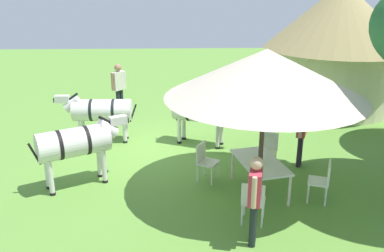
{
  "coord_description": "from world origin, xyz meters",
  "views": [
    {
      "loc": [
        10.59,
        0.41,
        4.46
      ],
      "look_at": [
        0.86,
        0.77,
        1.0
      ],
      "focal_mm": 38.58,
      "sensor_mm": 36.0,
      "label": 1
    }
  ],
  "objects_px": {
    "guest_behind_table": "(255,193)",
    "shade_umbrella": "(266,74)",
    "patio_dining_table": "(260,164)",
    "zebra_by_umbrella": "(202,112)",
    "patio_chair_west_end": "(253,200)",
    "patio_chair_east_end": "(268,148)",
    "zebra_toward_hut": "(76,143)",
    "thatched_hut": "(338,41)",
    "patio_chair_near_lawn": "(205,159)",
    "zebra_nearest_camera": "(100,111)",
    "standing_watcher": "(119,84)",
    "patio_chair_near_hut": "(323,179)",
    "guest_beside_umbrella": "(302,129)"
  },
  "relations": [
    {
      "from": "standing_watcher",
      "to": "zebra_nearest_camera",
      "type": "relative_size",
      "value": 0.76
    },
    {
      "from": "guest_behind_table",
      "to": "zebra_by_umbrella",
      "type": "xyz_separation_m",
      "value": [
        -4.79,
        -0.61,
        -0.05
      ]
    },
    {
      "from": "patio_chair_near_hut",
      "to": "zebra_nearest_camera",
      "type": "relative_size",
      "value": 0.38
    },
    {
      "from": "shade_umbrella",
      "to": "guest_beside_umbrella",
      "type": "relative_size",
      "value": 2.52
    },
    {
      "from": "patio_dining_table",
      "to": "zebra_by_umbrella",
      "type": "distance_m",
      "value": 3.09
    },
    {
      "from": "zebra_nearest_camera",
      "to": "guest_beside_umbrella",
      "type": "bearing_deg",
      "value": -109.64
    },
    {
      "from": "shade_umbrella",
      "to": "patio_dining_table",
      "type": "bearing_deg",
      "value": 90.0
    },
    {
      "from": "shade_umbrella",
      "to": "patio_chair_near_hut",
      "type": "xyz_separation_m",
      "value": [
        0.46,
        1.25,
        -2.15
      ]
    },
    {
      "from": "zebra_by_umbrella",
      "to": "patio_chair_east_end",
      "type": "bearing_deg",
      "value": 66.83
    },
    {
      "from": "standing_watcher",
      "to": "patio_chair_near_lawn",
      "type": "bearing_deg",
      "value": 68.69
    },
    {
      "from": "shade_umbrella",
      "to": "patio_chair_near_hut",
      "type": "bearing_deg",
      "value": 69.71
    },
    {
      "from": "guest_beside_umbrella",
      "to": "shade_umbrella",
      "type": "bearing_deg",
      "value": -20.39
    },
    {
      "from": "guest_behind_table",
      "to": "standing_watcher",
      "type": "distance_m",
      "value": 8.37
    },
    {
      "from": "shade_umbrella",
      "to": "standing_watcher",
      "type": "height_order",
      "value": "shade_umbrella"
    },
    {
      "from": "shade_umbrella",
      "to": "patio_dining_table",
      "type": "relative_size",
      "value": 2.4
    },
    {
      "from": "thatched_hut",
      "to": "patio_dining_table",
      "type": "height_order",
      "value": "thatched_hut"
    },
    {
      "from": "patio_chair_near_lawn",
      "to": "patio_chair_east_end",
      "type": "bearing_deg",
      "value": 139.51
    },
    {
      "from": "patio_chair_east_end",
      "to": "standing_watcher",
      "type": "xyz_separation_m",
      "value": [
        -4.53,
        -4.24,
        0.55
      ]
    },
    {
      "from": "shade_umbrella",
      "to": "zebra_nearest_camera",
      "type": "relative_size",
      "value": 1.77
    },
    {
      "from": "guest_behind_table",
      "to": "zebra_nearest_camera",
      "type": "relative_size",
      "value": 0.72
    },
    {
      "from": "guest_beside_umbrella",
      "to": "zebra_toward_hut",
      "type": "height_order",
      "value": "guest_beside_umbrella"
    },
    {
      "from": "patio_chair_west_end",
      "to": "zebra_toward_hut",
      "type": "distance_m",
      "value": 4.11
    },
    {
      "from": "patio_dining_table",
      "to": "patio_chair_near_hut",
      "type": "height_order",
      "value": "patio_chair_near_hut"
    },
    {
      "from": "patio_chair_near_hut",
      "to": "standing_watcher",
      "type": "relative_size",
      "value": 0.51
    },
    {
      "from": "patio_chair_near_lawn",
      "to": "zebra_nearest_camera",
      "type": "xyz_separation_m",
      "value": [
        -2.58,
        -2.84,
        0.41
      ]
    },
    {
      "from": "patio_chair_east_end",
      "to": "patio_dining_table",
      "type": "bearing_deg",
      "value": 90.0
    },
    {
      "from": "guest_behind_table",
      "to": "zebra_toward_hut",
      "type": "bearing_deg",
      "value": -109.0
    },
    {
      "from": "shade_umbrella",
      "to": "zebra_toward_hut",
      "type": "xyz_separation_m",
      "value": [
        -0.47,
        -4.05,
        -1.64
      ]
    },
    {
      "from": "patio_dining_table",
      "to": "zebra_toward_hut",
      "type": "bearing_deg",
      "value": -96.67
    },
    {
      "from": "patio_chair_near_hut",
      "to": "zebra_toward_hut",
      "type": "height_order",
      "value": "zebra_toward_hut"
    },
    {
      "from": "shade_umbrella",
      "to": "patio_chair_west_end",
      "type": "bearing_deg",
      "value": -16.15
    },
    {
      "from": "patio_dining_table",
      "to": "guest_behind_table",
      "type": "distance_m",
      "value": 2.0
    },
    {
      "from": "patio_chair_west_end",
      "to": "zebra_nearest_camera",
      "type": "distance_m",
      "value": 5.8
    },
    {
      "from": "guest_behind_table",
      "to": "shade_umbrella",
      "type": "bearing_deg",
      "value": -179.36
    },
    {
      "from": "thatched_hut",
      "to": "patio_chair_near_lawn",
      "type": "relative_size",
      "value": 5.72
    },
    {
      "from": "patio_chair_near_hut",
      "to": "standing_watcher",
      "type": "bearing_deg",
      "value": 59.23
    },
    {
      "from": "patio_chair_west_end",
      "to": "patio_chair_near_hut",
      "type": "relative_size",
      "value": 1.0
    },
    {
      "from": "guest_beside_umbrella",
      "to": "zebra_toward_hut",
      "type": "xyz_separation_m",
      "value": [
        0.84,
        -5.33,
        0.05
      ]
    },
    {
      "from": "patio_dining_table",
      "to": "zebra_nearest_camera",
      "type": "height_order",
      "value": "zebra_nearest_camera"
    },
    {
      "from": "guest_behind_table",
      "to": "standing_watcher",
      "type": "xyz_separation_m",
      "value": [
        -7.68,
        -3.31,
        0.05
      ]
    },
    {
      "from": "shade_umbrella",
      "to": "guest_behind_table",
      "type": "distance_m",
      "value": 2.57
    },
    {
      "from": "patio_dining_table",
      "to": "zebra_toward_hut",
      "type": "xyz_separation_m",
      "value": [
        -0.47,
        -4.05,
        0.38
      ]
    },
    {
      "from": "patio_chair_east_end",
      "to": "zebra_by_umbrella",
      "type": "relative_size",
      "value": 0.44
    },
    {
      "from": "patio_dining_table",
      "to": "zebra_by_umbrella",
      "type": "xyz_separation_m",
      "value": [
        -2.88,
        -1.09,
        0.3
      ]
    },
    {
      "from": "zebra_toward_hut",
      "to": "patio_chair_near_hut",
      "type": "bearing_deg",
      "value": 52.14
    },
    {
      "from": "patio_chair_west_end",
      "to": "patio_chair_east_end",
      "type": "distance_m",
      "value": 2.65
    },
    {
      "from": "standing_watcher",
      "to": "patio_chair_east_end",
      "type": "bearing_deg",
      "value": 84.72
    },
    {
      "from": "patio_dining_table",
      "to": "standing_watcher",
      "type": "xyz_separation_m",
      "value": [
        -5.77,
        -3.79,
        0.41
      ]
    },
    {
      "from": "patio_chair_west_end",
      "to": "standing_watcher",
      "type": "relative_size",
      "value": 0.51
    },
    {
      "from": "patio_chair_near_lawn",
      "to": "guest_beside_umbrella",
      "type": "bearing_deg",
      "value": 134.39
    }
  ]
}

